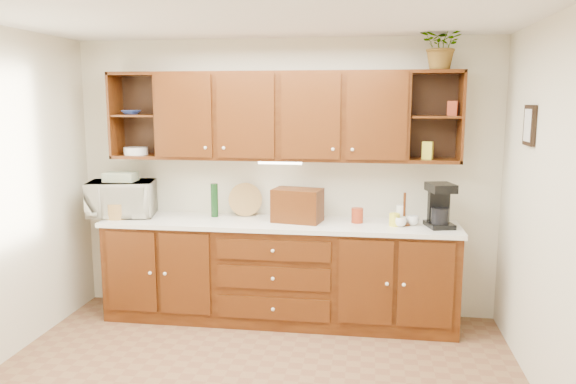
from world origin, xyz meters
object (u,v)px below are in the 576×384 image
(microwave, at_px, (122,199))
(bread_box, at_px, (297,205))
(coffee_maker, at_px, (440,206))
(potted_plant, at_px, (443,45))

(microwave, bearing_deg, bread_box, -13.00)
(coffee_maker, xyz_separation_m, potted_plant, (-0.02, 0.08, 1.37))
(microwave, bearing_deg, potted_plant, -11.68)
(microwave, height_order, bread_box, microwave)
(potted_plant, bearing_deg, bread_box, -177.32)
(coffee_maker, distance_m, potted_plant, 1.37)
(microwave, relative_size, coffee_maker, 1.57)
(microwave, height_order, coffee_maker, coffee_maker)
(bread_box, xyz_separation_m, potted_plant, (1.23, 0.06, 1.40))
(coffee_maker, bearing_deg, potted_plant, 92.47)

